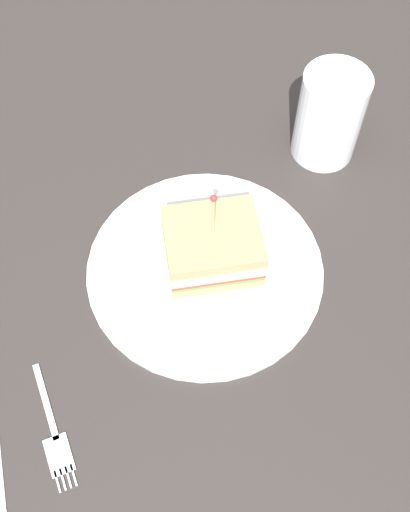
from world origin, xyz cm
name	(u,v)px	position (x,y,z in cm)	size (l,w,h in cm)	color
ground_plane	(205,274)	(0.00, 0.00, -1.00)	(106.79, 106.79, 2.00)	#2D2826
plate	(205,268)	(0.00, 0.00, 0.46)	(25.13, 25.13, 0.91)	white
sandwich_half_center	(215,249)	(-1.09, 0.39, 3.56)	(12.46, 12.05, 11.41)	tan
drink_glass	(328,121)	(-21.65, -2.47, 4.87)	(7.45, 7.45, 11.24)	#B74C33
fork	(54,437)	(22.31, 3.33, 0.17)	(5.74, 12.40, 0.35)	silver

